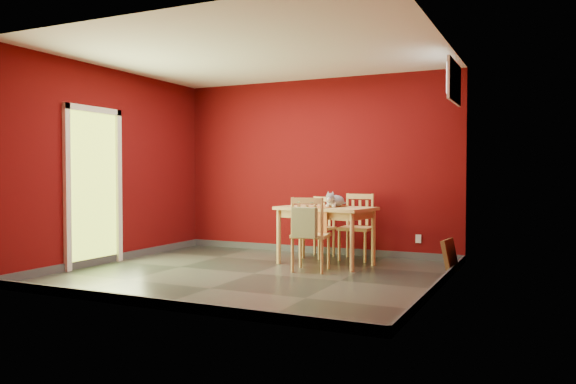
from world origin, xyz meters
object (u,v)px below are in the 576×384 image
at_px(chair_near, 310,233).
at_px(picture_frame, 450,256).
at_px(cat, 335,199).
at_px(dining_table, 326,214).
at_px(chair_far_left, 319,226).
at_px(chair_far_right, 357,226).
at_px(tote_bag, 304,222).

relative_size(chair_near, picture_frame, 2.18).
height_order(cat, picture_frame, cat).
bearing_deg(picture_frame, dining_table, -177.88).
xyz_separation_m(dining_table, chair_near, (0.01, -0.57, -0.21)).
height_order(chair_far_left, chair_far_right, chair_far_right).
height_order(tote_bag, picture_frame, tote_bag).
height_order(tote_bag, cat, cat).
bearing_deg(chair_far_right, picture_frame, -21.80).
relative_size(tote_bag, picture_frame, 1.01).
distance_m(dining_table, tote_bag, 0.80).
height_order(chair_far_left, cat, cat).
xyz_separation_m(cat, picture_frame, (1.52, 0.00, -0.69)).
distance_m(dining_table, chair_far_left, 0.77).
bearing_deg(picture_frame, chair_far_right, 158.20).
distance_m(tote_bag, picture_frame, 1.87).
distance_m(dining_table, chair_near, 0.61).
height_order(dining_table, chair_far_left, chair_far_left).
relative_size(chair_far_left, cat, 1.99).
height_order(chair_far_right, chair_near, chair_far_right).
xyz_separation_m(tote_bag, cat, (0.09, 0.85, 0.26)).
bearing_deg(chair_far_right, cat, -102.45).
bearing_deg(picture_frame, cat, -179.83).
relative_size(chair_far_left, tote_bag, 2.04).
bearing_deg(chair_far_left, cat, -50.38).
bearing_deg(chair_far_left, dining_table, -60.40).
bearing_deg(chair_near, picture_frame, 21.34).
distance_m(chair_far_right, picture_frame, 1.52).
bearing_deg(cat, tote_bag, -86.69).
height_order(chair_near, picture_frame, chair_near).
xyz_separation_m(chair_far_right, picture_frame, (1.39, -0.56, -0.27)).
xyz_separation_m(chair_far_left, tote_bag, (0.39, -1.43, 0.18)).
xyz_separation_m(chair_far_right, cat, (-0.12, -0.56, 0.42)).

